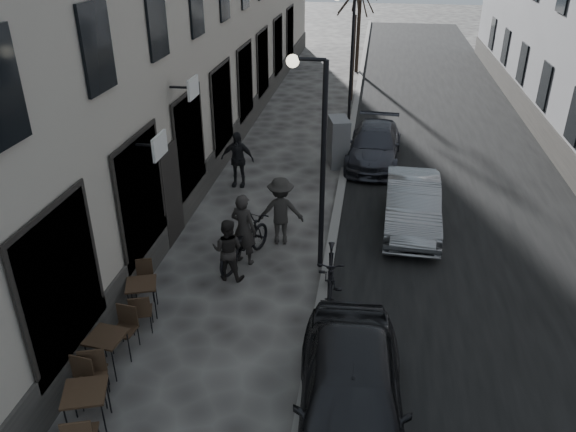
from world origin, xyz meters
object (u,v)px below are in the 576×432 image
(car_far, at_px, (374,145))
(streetlamp_near, at_px, (316,144))
(bistro_set_b, at_px, (108,349))
(bistro_set_c, at_px, (143,295))
(car_mid, at_px, (412,205))
(streetlamp_far, at_px, (348,44))
(pedestrian_far, at_px, (237,159))
(moped, at_px, (330,275))
(bicycle, at_px, (244,242))
(pedestrian_near, at_px, (228,250))
(car_near, at_px, (351,397))
(utility_cabinet, at_px, (338,142))
(bistro_set_a, at_px, (88,406))
(pedestrian_mid, at_px, (281,211))

(car_far, bearing_deg, streetlamp_near, -97.07)
(bistro_set_b, distance_m, bistro_set_c, 1.75)
(car_mid, bearing_deg, streetlamp_far, 105.61)
(pedestrian_far, bearing_deg, car_mid, -19.15)
(car_mid, relative_size, moped, 2.04)
(bicycle, bearing_deg, pedestrian_near, 93.56)
(bicycle, bearing_deg, car_far, -93.65)
(streetlamp_near, relative_size, streetlamp_far, 1.00)
(car_near, bearing_deg, moped, 96.33)
(utility_cabinet, bearing_deg, pedestrian_near, -119.43)
(bistro_set_a, bearing_deg, car_far, 52.41)
(bicycle, distance_m, pedestrian_far, 4.68)
(car_far, bearing_deg, bistro_set_b, -108.94)
(bistro_set_b, height_order, bistro_set_c, bistro_set_b)
(bicycle, height_order, car_near, car_near)
(bicycle, bearing_deg, streetlamp_far, -78.93)
(streetlamp_near, relative_size, utility_cabinet, 3.05)
(bistro_set_b, relative_size, car_near, 0.36)
(bistro_set_a, xyz_separation_m, car_mid, (5.49, 8.01, 0.17))
(bistro_set_b, bearing_deg, moped, 43.63)
(pedestrian_far, bearing_deg, pedestrian_near, -77.84)
(bistro_set_a, height_order, bistro_set_c, bistro_set_a)
(streetlamp_far, bearing_deg, bicycle, -98.02)
(pedestrian_mid, bearing_deg, bistro_set_c, 45.31)
(streetlamp_near, distance_m, bicycle, 3.11)
(car_mid, xyz_separation_m, car_far, (-1.11, 4.71, -0.05))
(utility_cabinet, relative_size, bicycle, 0.78)
(bistro_set_a, xyz_separation_m, pedestrian_near, (1.14, 4.75, 0.27))
(bistro_set_a, relative_size, pedestrian_far, 0.95)
(streetlamp_far, xyz_separation_m, pedestrian_far, (-2.93, -7.59, -2.26))
(streetlamp_far, distance_m, moped, 13.54)
(bicycle, height_order, car_far, car_far)
(car_near, bearing_deg, pedestrian_mid, 106.06)
(streetlamp_far, height_order, bistro_set_a, streetlamp_far)
(streetlamp_far, relative_size, car_mid, 1.24)
(bicycle, bearing_deg, bistro_set_c, 73.96)
(car_mid, bearing_deg, pedestrian_near, -141.67)
(bistro_set_a, bearing_deg, bicycle, 57.59)
(streetlamp_near, distance_m, bistro_set_b, 6.01)
(bistro_set_b, height_order, moped, moped)
(bicycle, distance_m, car_far, 7.83)
(pedestrian_mid, relative_size, moped, 0.91)
(bicycle, bearing_deg, car_mid, -129.62)
(bistro_set_c, relative_size, car_far, 0.37)
(bistro_set_b, height_order, bicycle, bicycle)
(bistro_set_c, distance_m, moped, 4.07)
(streetlamp_near, height_order, car_mid, streetlamp_near)
(bistro_set_a, bearing_deg, streetlamp_far, 61.55)
(pedestrian_near, xyz_separation_m, car_mid, (4.34, 3.27, -0.09))
(car_mid, bearing_deg, pedestrian_mid, -156.22)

